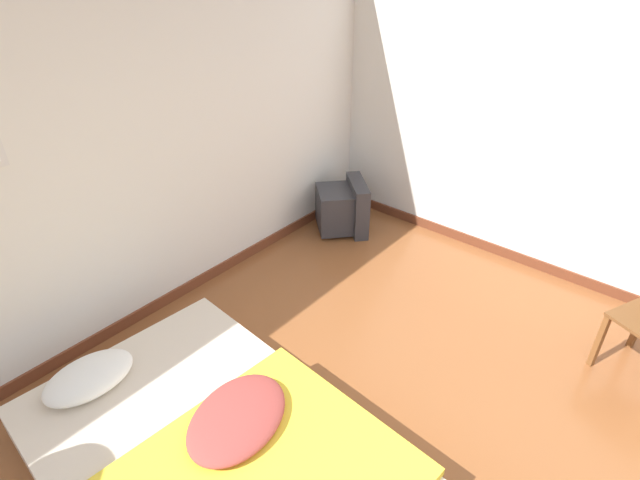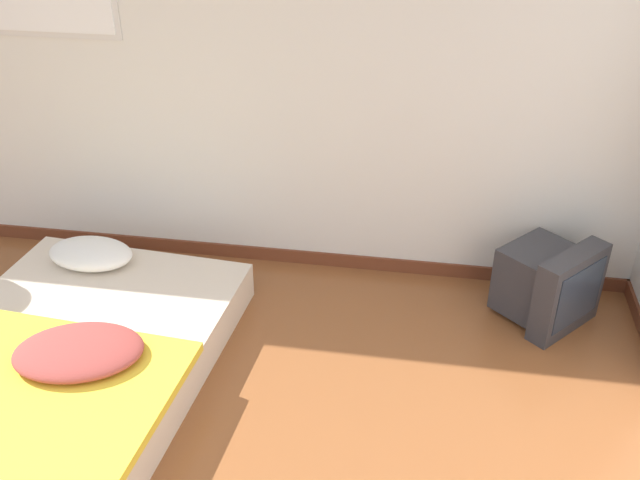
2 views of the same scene
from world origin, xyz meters
The scene contains 3 objects.
wall_back centered at (-0.01, 2.82, 1.29)m, with size 7.76×0.08×2.60m.
mattress_bed centered at (-0.38, 1.39, 0.14)m, with size 1.56×2.15×0.36m.
crt_tv centered at (2.13, 2.44, 0.24)m, with size 0.64×0.64×0.50m.
Camera 1 is at (-1.26, -0.11, 2.49)m, focal length 28.00 mm.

